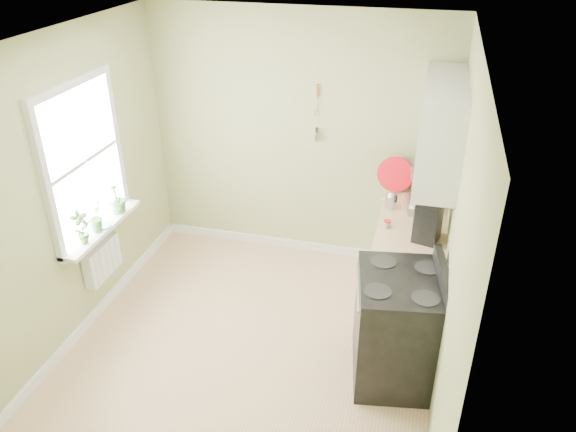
% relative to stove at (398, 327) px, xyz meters
% --- Properties ---
extents(floor, '(3.20, 3.60, 0.02)m').
position_rel_stove_xyz_m(floor, '(-1.28, -0.05, -0.50)').
color(floor, tan).
rests_on(floor, ground).
extents(ceiling, '(3.20, 3.60, 0.02)m').
position_rel_stove_xyz_m(ceiling, '(-1.28, -0.05, 2.22)').
color(ceiling, white).
rests_on(ceiling, wall_back).
extents(wall_back, '(3.20, 0.02, 2.70)m').
position_rel_stove_xyz_m(wall_back, '(-1.28, 1.76, 0.86)').
color(wall_back, tan).
rests_on(wall_back, floor).
extents(wall_left, '(0.02, 3.60, 2.70)m').
position_rel_stove_xyz_m(wall_left, '(-2.89, -0.05, 0.86)').
color(wall_left, tan).
rests_on(wall_left, floor).
extents(wall_right, '(0.02, 3.60, 2.70)m').
position_rel_stove_xyz_m(wall_right, '(0.33, -0.05, 0.86)').
color(wall_right, tan).
rests_on(wall_right, floor).
extents(base_cabinets, '(0.60, 1.60, 0.87)m').
position_rel_stove_xyz_m(base_cabinets, '(0.02, 0.95, -0.06)').
color(base_cabinets, white).
rests_on(base_cabinets, floor).
extents(countertop, '(0.64, 1.60, 0.04)m').
position_rel_stove_xyz_m(countertop, '(0.01, 0.95, 0.40)').
color(countertop, '#E6BE8D').
rests_on(countertop, base_cabinets).
extents(upper_cabinets, '(0.35, 1.40, 0.80)m').
position_rel_stove_xyz_m(upper_cabinets, '(0.15, 1.05, 1.36)').
color(upper_cabinets, white).
rests_on(upper_cabinets, wall_right).
extents(window, '(0.06, 1.14, 1.44)m').
position_rel_stove_xyz_m(window, '(-2.86, 0.25, 1.06)').
color(window, white).
rests_on(window, wall_left).
extents(window_sill, '(0.18, 1.14, 0.04)m').
position_rel_stove_xyz_m(window_sill, '(-2.79, 0.25, 0.39)').
color(window_sill, white).
rests_on(window_sill, wall_left).
extents(radiator, '(0.12, 0.50, 0.35)m').
position_rel_stove_xyz_m(radiator, '(-2.82, 0.20, 0.06)').
color(radiator, white).
rests_on(radiator, wall_left).
extents(wall_utensils, '(0.02, 0.14, 0.58)m').
position_rel_stove_xyz_m(wall_utensils, '(-1.08, 1.73, 1.07)').
color(wall_utensils, '#E6BE8D').
rests_on(wall_utensils, wall_back).
extents(stove, '(0.81, 0.89, 1.09)m').
position_rel_stove_xyz_m(stove, '(0.00, 0.00, 0.00)').
color(stove, black).
rests_on(stove, floor).
extents(stand_mixer, '(0.27, 0.38, 0.42)m').
position_rel_stove_xyz_m(stand_mixer, '(0.03, 1.33, 0.60)').
color(stand_mixer, '#B2B2B7').
rests_on(stand_mixer, countertop).
extents(kettle, '(0.18, 0.10, 0.18)m').
position_rel_stove_xyz_m(kettle, '(-0.23, 1.27, 0.51)').
color(kettle, silver).
rests_on(kettle, countertop).
extents(coffee_maker, '(0.25, 0.27, 0.36)m').
position_rel_stove_xyz_m(coffee_maker, '(0.14, 0.75, 0.59)').
color(coffee_maker, black).
rests_on(coffee_maker, countertop).
extents(red_tray, '(0.38, 0.11, 0.37)m').
position_rel_stove_xyz_m(red_tray, '(-0.23, 1.67, 0.61)').
color(red_tray, red).
rests_on(red_tray, countertop).
extents(jar, '(0.07, 0.07, 0.07)m').
position_rel_stove_xyz_m(jar, '(-0.22, 0.88, 0.46)').
color(jar, beige).
rests_on(jar, countertop).
extents(plant_a, '(0.18, 0.21, 0.32)m').
position_rel_stove_xyz_m(plant_a, '(-2.78, -0.06, 0.57)').
color(plant_a, '#3A652F').
rests_on(plant_a, window_sill).
extents(plant_b, '(0.15, 0.18, 0.30)m').
position_rel_stove_xyz_m(plant_b, '(-2.78, 0.17, 0.56)').
color(plant_b, '#3A652F').
rests_on(plant_b, window_sill).
extents(plant_c, '(0.24, 0.24, 0.31)m').
position_rel_stove_xyz_m(plant_c, '(-2.78, 0.54, 0.56)').
color(plant_c, '#3A652F').
rests_on(plant_c, window_sill).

